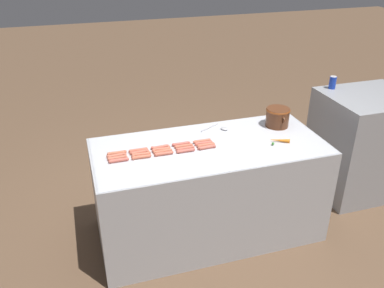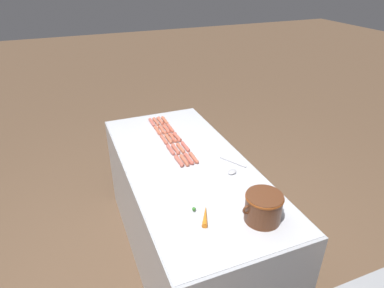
{
  "view_description": "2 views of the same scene",
  "coord_description": "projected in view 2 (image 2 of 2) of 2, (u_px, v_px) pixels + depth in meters",
  "views": [
    {
      "loc": [
        2.75,
        -1.0,
        2.42
      ],
      "look_at": [
        0.07,
        -0.17,
        0.95
      ],
      "focal_mm": 38.13,
      "sensor_mm": 36.0,
      "label": 1
    },
    {
      "loc": [
        0.71,
        1.88,
        2.15
      ],
      "look_at": [
        -0.08,
        -0.11,
        0.97
      ],
      "focal_mm": 31.15,
      "sensor_mm": 36.0,
      "label": 2
    }
  ],
  "objects": [
    {
      "name": "hot_dog_16",
      "position": [
        158.0,
        130.0,
        2.82
      ],
      "size": [
        0.03,
        0.15,
        0.03
      ],
      "color": "#CB6347",
      "rests_on": "griddle_counter"
    },
    {
      "name": "hot_dog_15",
      "position": [
        152.0,
        122.0,
        2.96
      ],
      "size": [
        0.03,
        0.15,
        0.03
      ],
      "color": "#C65D4E",
      "rests_on": "griddle_counter"
    },
    {
      "name": "hot_dog_17",
      "position": [
        164.0,
        139.0,
        2.67
      ],
      "size": [
        0.03,
        0.15,
        0.03
      ],
      "color": "#C45F49",
      "rests_on": "griddle_counter"
    },
    {
      "name": "hot_dog_5",
      "position": [
        160.0,
        121.0,
        2.99
      ],
      "size": [
        0.04,
        0.15,
        0.03
      ],
      "color": "#CA664E",
      "rests_on": "griddle_counter"
    },
    {
      "name": "hot_dog_7",
      "position": [
        173.0,
        138.0,
        2.7
      ],
      "size": [
        0.04,
        0.15,
        0.03
      ],
      "color": "#C96249",
      "rests_on": "griddle_counter"
    },
    {
      "name": "hot_dog_9",
      "position": [
        189.0,
        159.0,
        2.41
      ],
      "size": [
        0.03,
        0.15,
        0.03
      ],
      "color": "#C95D4D",
      "rests_on": "griddle_counter"
    },
    {
      "name": "hot_dog_0",
      "position": [
        165.0,
        120.0,
        2.99
      ],
      "size": [
        0.03,
        0.15,
        0.03
      ],
      "color": "#C46649",
      "rests_on": "griddle_counter"
    },
    {
      "name": "hot_dog_18",
      "position": [
        170.0,
        150.0,
        2.53
      ],
      "size": [
        0.03,
        0.15,
        0.03
      ],
      "color": "#C15D4F",
      "rests_on": "griddle_counter"
    },
    {
      "name": "hot_dog_12",
      "position": [
        168.0,
        139.0,
        2.69
      ],
      "size": [
        0.03,
        0.15,
        0.03
      ],
      "color": "#C2674A",
      "rests_on": "griddle_counter"
    },
    {
      "name": "hot_dog_11",
      "position": [
        162.0,
        130.0,
        2.83
      ],
      "size": [
        0.04,
        0.15,
        0.03
      ],
      "color": "#C6664B",
      "rests_on": "griddle_counter"
    },
    {
      "name": "bean_pot",
      "position": [
        263.0,
        206.0,
        1.82
      ],
      "size": [
        0.26,
        0.21,
        0.17
      ],
      "color": "#562D19",
      "rests_on": "griddle_counter"
    },
    {
      "name": "hot_dog_10",
      "position": [
        156.0,
        121.0,
        2.97
      ],
      "size": [
        0.03,
        0.15,
        0.03
      ],
      "color": "#C0664C",
      "rests_on": "griddle_counter"
    },
    {
      "name": "griddle_counter",
      "position": [
        187.0,
        212.0,
        2.59
      ],
      "size": [
        0.86,
        1.9,
        0.88
      ],
      "color": "#ADAFB5",
      "rests_on": "ground_plane"
    },
    {
      "name": "carrot",
      "position": [
        205.0,
        215.0,
        1.87
      ],
      "size": [
        0.1,
        0.17,
        0.03
      ],
      "color": "orange",
      "rests_on": "griddle_counter"
    },
    {
      "name": "hot_dog_19",
      "position": [
        179.0,
        161.0,
        2.39
      ],
      "size": [
        0.03,
        0.15,
        0.03
      ],
      "color": "#C16150",
      "rests_on": "griddle_counter"
    },
    {
      "name": "hot_dog_8",
      "position": [
        181.0,
        148.0,
        2.55
      ],
      "size": [
        0.03,
        0.15,
        0.03
      ],
      "color": "#C26449",
      "rests_on": "griddle_counter"
    },
    {
      "name": "serving_spoon",
      "position": [
        232.0,
        168.0,
        2.31
      ],
      "size": [
        0.17,
        0.25,
        0.02
      ],
      "color": "#B7B7BC",
      "rests_on": "griddle_counter"
    },
    {
      "name": "hot_dog_1",
      "position": [
        170.0,
        128.0,
        2.86
      ],
      "size": [
        0.03,
        0.15,
        0.03
      ],
      "color": "#C65F48",
      "rests_on": "griddle_counter"
    },
    {
      "name": "hot_dog_13",
      "position": [
        176.0,
        149.0,
        2.54
      ],
      "size": [
        0.03,
        0.15,
        0.03
      ],
      "color": "#C25F4B",
      "rests_on": "griddle_counter"
    },
    {
      "name": "ground_plane",
      "position": [
        188.0,
        252.0,
        2.8
      ],
      "size": [
        20.0,
        20.0,
        0.0
      ],
      "primitive_type": "plane",
      "color": "brown"
    },
    {
      "name": "hot_dog_2",
      "position": [
        177.0,
        137.0,
        2.71
      ],
      "size": [
        0.04,
        0.15,
        0.03
      ],
      "color": "#CC604C",
      "rests_on": "griddle_counter"
    },
    {
      "name": "hot_dog_4",
      "position": [
        194.0,
        158.0,
        2.43
      ],
      "size": [
        0.03,
        0.15,
        0.03
      ],
      "color": "#C1644B",
      "rests_on": "griddle_counter"
    },
    {
      "name": "hot_dog_6",
      "position": [
        166.0,
        129.0,
        2.84
      ],
      "size": [
        0.03,
        0.15,
        0.03
      ],
      "color": "#CC634C",
      "rests_on": "griddle_counter"
    },
    {
      "name": "hot_dog_14",
      "position": [
        184.0,
        160.0,
        2.39
      ],
      "size": [
        0.03,
        0.15,
        0.03
      ],
      "color": "#C06449",
      "rests_on": "griddle_counter"
    },
    {
      "name": "hot_dog_3",
      "position": [
        185.0,
        146.0,
        2.57
      ],
      "size": [
        0.03,
        0.15,
        0.03
      ],
      "color": "#CA5C4F",
      "rests_on": "griddle_counter"
    }
  ]
}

